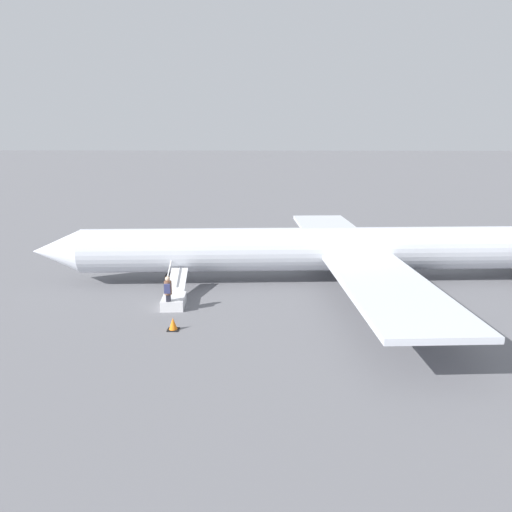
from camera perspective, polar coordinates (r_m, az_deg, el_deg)
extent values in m
plane|color=slate|center=(29.52, 8.18, -2.83)|extent=(600.00, 600.00, 0.00)
cylinder|color=silver|center=(29.05, 8.30, 0.81)|extent=(28.29, 4.54, 2.48)
cone|color=silver|center=(30.32, -21.78, 0.51)|extent=(2.90, 2.62, 2.43)
cube|color=silver|center=(22.70, 15.04, -3.57)|extent=(4.82, 12.10, 0.25)
cube|color=silver|center=(36.24, 8.46, 3.00)|extent=(4.82, 12.10, 0.25)
cylinder|color=black|center=(29.22, -9.78, -2.44)|extent=(0.62, 0.20, 0.61)
cylinder|color=#2D2D33|center=(29.11, -9.81, -1.68)|extent=(0.11, 0.11, 0.19)
cylinder|color=black|center=(29.04, 14.07, -2.75)|extent=(0.62, 0.20, 0.61)
cylinder|color=#2D2D33|center=(28.94, 14.12, -1.98)|extent=(0.11, 0.11, 0.19)
cylinder|color=black|center=(31.11, 12.94, -1.62)|extent=(0.62, 0.20, 0.61)
cylinder|color=#2D2D33|center=(31.01, 12.98, -0.90)|extent=(0.11, 0.11, 0.19)
cube|color=silver|center=(25.18, -9.39, -5.15)|extent=(1.23, 1.88, 0.50)
cube|color=silver|center=(26.91, -8.93, -2.68)|extent=(1.06, 2.29, 0.73)
cube|color=silver|center=(26.83, -9.92, -1.65)|extent=(0.22, 2.21, 0.67)
cube|color=#23232D|center=(24.50, -9.96, -5.27)|extent=(0.22, 0.29, 0.85)
cylinder|color=brown|center=(24.28, -10.03, -3.59)|extent=(0.36, 0.36, 0.65)
sphere|color=beige|center=(24.15, -10.07, -2.58)|extent=(0.24, 0.24, 0.24)
cube|color=navy|center=(24.01, -10.11, -3.70)|extent=(0.29, 0.20, 0.44)
cube|color=black|center=(22.29, -9.44, -8.29)|extent=(0.51, 0.51, 0.03)
cone|color=orange|center=(22.19, -9.46, -7.65)|extent=(0.39, 0.39, 0.56)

